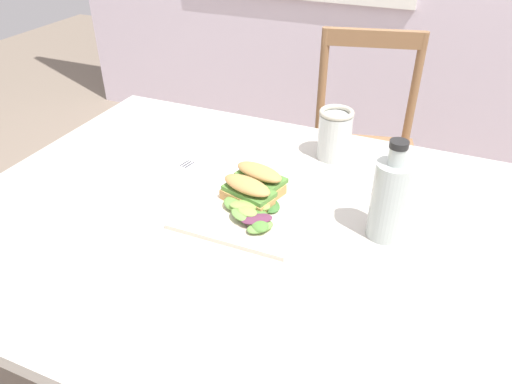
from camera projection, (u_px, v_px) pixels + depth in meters
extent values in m
cube|color=#BCB7AD|center=(276.00, 230.00, 0.98)|extent=(1.33, 0.91, 0.03)
cube|color=#2D2D33|center=(153.00, 211.00, 1.67)|extent=(0.07, 0.07, 0.71)
cylinder|color=#8E6642|center=(308.00, 233.00, 1.79)|extent=(0.03, 0.03, 0.43)
cylinder|color=#8E6642|center=(402.00, 242.00, 1.75)|extent=(0.03, 0.03, 0.43)
cylinder|color=#8E6642|center=(314.00, 184.00, 2.08)|extent=(0.03, 0.03, 0.43)
cylinder|color=#8E6642|center=(396.00, 191.00, 2.03)|extent=(0.03, 0.03, 0.43)
cube|color=#8E6642|center=(361.00, 161.00, 1.79)|extent=(0.48, 0.48, 0.02)
cylinder|color=#8E6642|center=(322.00, 84.00, 1.84)|extent=(0.03, 0.03, 0.42)
cylinder|color=#8E6642|center=(415.00, 89.00, 1.79)|extent=(0.03, 0.03, 0.42)
cube|color=#8E6642|center=(374.00, 38.00, 1.72)|extent=(0.36, 0.11, 0.06)
cube|color=beige|center=(248.00, 208.00, 1.01)|extent=(0.25, 0.25, 0.01)
cube|color=tan|center=(247.00, 199.00, 1.01)|extent=(0.12, 0.08, 0.02)
cube|color=#518438|center=(249.00, 191.00, 1.00)|extent=(0.12, 0.08, 0.01)
ellipsoid|color=tan|center=(247.00, 185.00, 0.99)|extent=(0.12, 0.08, 0.02)
cube|color=tan|center=(259.00, 185.00, 1.05)|extent=(0.12, 0.08, 0.02)
cube|color=#518438|center=(261.00, 178.00, 1.05)|extent=(0.12, 0.08, 0.01)
ellipsoid|color=tan|center=(259.00, 172.00, 1.03)|extent=(0.12, 0.08, 0.02)
ellipsoid|color=#518438|center=(248.00, 215.00, 0.97)|extent=(0.04, 0.03, 0.01)
ellipsoid|color=#6B9E47|center=(237.00, 204.00, 0.99)|extent=(0.07, 0.07, 0.02)
ellipsoid|color=#84A84C|center=(246.00, 204.00, 0.98)|extent=(0.07, 0.05, 0.01)
ellipsoid|color=#3D7033|center=(269.00, 205.00, 1.00)|extent=(0.07, 0.07, 0.01)
ellipsoid|color=#602D47|center=(257.00, 219.00, 0.94)|extent=(0.07, 0.06, 0.01)
ellipsoid|color=#6B9E47|center=(260.00, 227.00, 0.93)|extent=(0.06, 0.06, 0.01)
ellipsoid|color=#518438|center=(260.00, 226.00, 0.93)|extent=(0.05, 0.05, 0.01)
ellipsoid|color=#84A84C|center=(257.00, 204.00, 0.98)|extent=(0.06, 0.04, 0.02)
ellipsoid|color=#6B9E47|center=(240.00, 215.00, 0.95)|extent=(0.05, 0.05, 0.01)
ellipsoid|color=#518438|center=(259.00, 218.00, 0.95)|extent=(0.06, 0.07, 0.01)
ellipsoid|color=#602D47|center=(254.00, 219.00, 0.94)|extent=(0.05, 0.06, 0.01)
ellipsoid|color=#84A84C|center=(247.00, 211.00, 0.95)|extent=(0.05, 0.04, 0.01)
cube|color=white|center=(165.00, 180.00, 1.10)|extent=(0.12, 0.26, 0.00)
cube|color=silver|center=(157.00, 183.00, 1.09)|extent=(0.04, 0.14, 0.00)
cube|color=silver|center=(185.00, 166.00, 1.15)|extent=(0.03, 0.05, 0.00)
cube|color=#38383D|center=(189.00, 165.00, 1.15)|extent=(0.01, 0.03, 0.00)
cube|color=#38383D|center=(187.00, 164.00, 1.15)|extent=(0.01, 0.03, 0.00)
cube|color=#38383D|center=(184.00, 163.00, 1.16)|extent=(0.01, 0.03, 0.00)
cylinder|color=#472819|center=(387.00, 211.00, 0.91)|extent=(0.06, 0.06, 0.11)
cylinder|color=#B2BCB7|center=(389.00, 201.00, 0.90)|extent=(0.07, 0.07, 0.16)
cylinder|color=#B2BCB7|center=(397.00, 156.00, 0.84)|extent=(0.03, 0.03, 0.03)
cylinder|color=black|center=(399.00, 144.00, 0.83)|extent=(0.03, 0.03, 0.01)
cylinder|color=#C67528|center=(334.00, 140.00, 1.17)|extent=(0.07, 0.07, 0.09)
cylinder|color=silver|center=(334.00, 136.00, 1.17)|extent=(0.08, 0.08, 0.11)
torus|color=#B7B29E|center=(337.00, 113.00, 1.13)|extent=(0.08, 0.08, 0.01)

